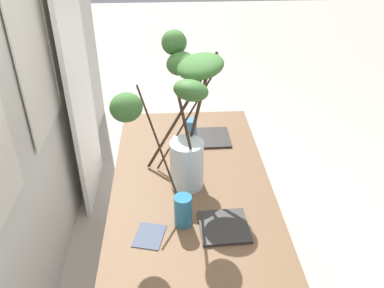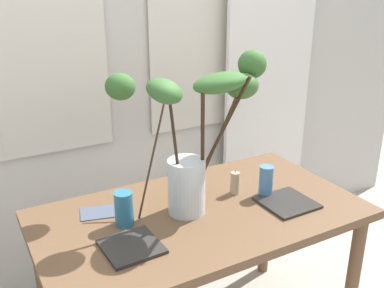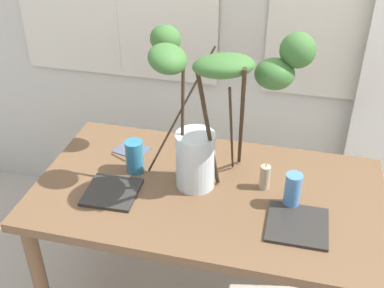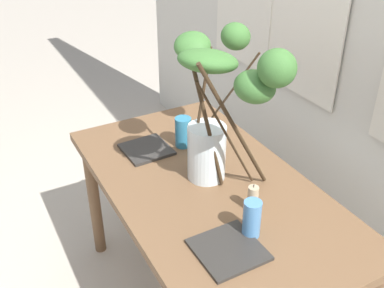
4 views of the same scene
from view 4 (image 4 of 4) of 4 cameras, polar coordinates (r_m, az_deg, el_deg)
name	(u,v)px [view 4 (image 4 of 4)]	position (r m, az deg, el deg)	size (l,w,h in m)	color
dining_table	(208,202)	(1.92, 1.98, -7.24)	(1.37, 0.76, 0.73)	brown
vase_with_branches	(219,103)	(1.69, 3.37, 5.09)	(0.68, 0.54, 0.65)	silver
drinking_glass_blue_left	(183,132)	(2.08, -1.11, 1.50)	(0.07, 0.07, 0.14)	teal
drinking_glass_blue_right	(252,219)	(1.60, 7.43, -9.18)	(0.06, 0.06, 0.14)	#4C84BC
plate_square_left	(146,149)	(2.08, -5.67, -0.65)	(0.20, 0.20, 0.01)	#2D2B28
plate_square_right	(228,250)	(1.57, 4.53, -12.92)	(0.22, 0.22, 0.01)	#2D2B28
napkin_folded	(203,132)	(2.22, 1.31, 1.56)	(0.14, 0.11, 0.00)	#4C566B
pillar_candle	(253,199)	(1.72, 7.55, -6.72)	(0.04, 0.04, 0.11)	tan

